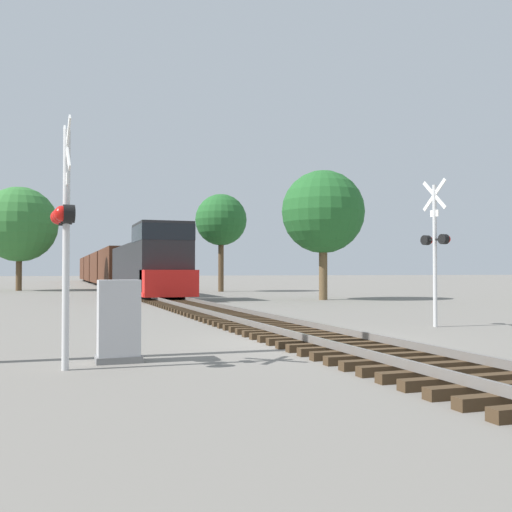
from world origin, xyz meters
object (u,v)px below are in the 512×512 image
tree_deep_background (19,224)px  tree_far_right (323,212)px  tree_mid_background (221,220)px  crossing_signal_near (64,223)px  crossing_signal_far (435,244)px  relay_cabinet (119,322)px  freight_train (107,268)px

tree_deep_background → tree_far_right: bearing=-52.6°
tree_mid_background → tree_deep_background: size_ratio=0.90×
crossing_signal_near → tree_mid_background: size_ratio=0.53×
crossing_signal_far → tree_deep_background: (-13.52, 39.17, 3.14)m
relay_cabinet → tree_deep_background: bearing=95.1°
relay_cabinet → tree_deep_background: size_ratio=0.17×
freight_train → relay_cabinet: bearing=-94.6°
crossing_signal_near → tree_far_right: tree_far_right is taller
crossing_signal_far → tree_far_right: bearing=-24.3°
tree_far_right → tree_mid_background: bearing=97.2°
crossing_signal_near → tree_far_right: (14.62, 20.87, 2.60)m
relay_cabinet → tree_mid_background: tree_mid_background is taller
crossing_signal_near → tree_deep_background: size_ratio=0.48×
tree_mid_background → tree_deep_background: 17.38m
tree_far_right → crossing_signal_near: bearing=-125.0°
tree_mid_background → tree_deep_background: (-15.58, 7.71, -0.16)m
tree_deep_background → freight_train: bearing=60.0°
crossing_signal_far → tree_far_right: 16.94m
tree_far_right → tree_mid_background: size_ratio=0.95×
crossing_signal_far → tree_deep_background: 41.56m
relay_cabinet → tree_far_right: (13.65, 20.24, 4.33)m
freight_train → crossing_signal_near: (-5.67, -58.56, 0.50)m
freight_train → crossing_signal_far: bearing=-84.7°
freight_train → crossing_signal_near: size_ratio=18.46×
relay_cabinet → tree_deep_background: (-3.85, 43.14, 4.88)m
crossing_signal_near → crossing_signal_far: crossing_signal_far is taller
freight_train → crossing_signal_near: 58.83m
crossing_signal_near → tree_deep_background: (-2.87, 43.77, 3.15)m
relay_cabinet → tree_far_right: bearing=56.0°
crossing_signal_far → relay_cabinet: size_ratio=2.93×
freight_train → tree_deep_background: 17.46m
tree_mid_background → crossing_signal_far: bearing=-93.7°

